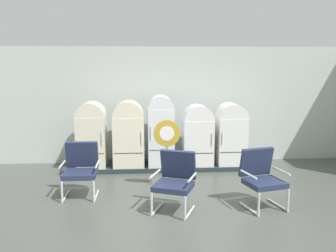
% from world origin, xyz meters
% --- Properties ---
extents(ground, '(12.00, 10.00, 0.05)m').
position_xyz_m(ground, '(0.00, 0.00, -0.03)').
color(ground, '#474D45').
extents(back_wall, '(11.76, 0.12, 2.84)m').
position_xyz_m(back_wall, '(0.00, 3.66, 1.44)').
color(back_wall, '#B8C2BB').
rests_on(back_wall, ground).
extents(display_plinth, '(4.58, 0.95, 0.10)m').
position_xyz_m(display_plinth, '(0.00, 3.02, 0.05)').
color(display_plinth, '#263132').
rests_on(display_plinth, ground).
extents(refrigerator_0, '(0.65, 0.65, 1.48)m').
position_xyz_m(refrigerator_0, '(-1.62, 2.90, 0.89)').
color(refrigerator_0, beige).
rests_on(refrigerator_0, display_plinth).
extents(refrigerator_1, '(0.71, 0.66, 1.50)m').
position_xyz_m(refrigerator_1, '(-0.77, 2.90, 0.89)').
color(refrigerator_1, beige).
rests_on(refrigerator_1, display_plinth).
extents(refrigerator_2, '(0.59, 0.67, 1.62)m').
position_xyz_m(refrigerator_2, '(-0.04, 2.91, 0.97)').
color(refrigerator_2, silver).
rests_on(refrigerator_2, display_plinth).
extents(refrigerator_3, '(0.69, 0.62, 1.40)m').
position_xyz_m(refrigerator_3, '(0.82, 2.89, 0.84)').
color(refrigerator_3, white).
rests_on(refrigerator_3, display_plinth).
extents(refrigerator_4, '(0.67, 0.72, 1.42)m').
position_xyz_m(refrigerator_4, '(1.61, 2.94, 0.85)').
color(refrigerator_4, white).
rests_on(refrigerator_4, display_plinth).
extents(armchair_left, '(0.67, 0.68, 1.00)m').
position_xyz_m(armchair_left, '(-1.60, 1.25, 0.54)').
color(armchair_left, silver).
rests_on(armchair_left, ground).
extents(armchair_right, '(0.77, 0.81, 1.00)m').
position_xyz_m(armchair_right, '(1.57, 0.50, 0.54)').
color(armchair_right, silver).
rests_on(armchair_right, ground).
extents(armchair_center, '(0.82, 0.85, 1.00)m').
position_xyz_m(armchair_center, '(0.08, 0.43, 0.54)').
color(armchair_center, silver).
rests_on(armchair_center, ground).
extents(sign_stand, '(0.52, 0.32, 1.37)m').
position_xyz_m(sign_stand, '(0.01, 1.52, 0.71)').
color(sign_stand, '#2D2D30').
rests_on(sign_stand, ground).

